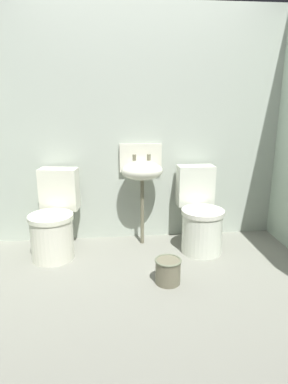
% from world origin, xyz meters
% --- Properties ---
extents(ground_plane, '(3.30, 2.43, 0.08)m').
position_xyz_m(ground_plane, '(0.00, 0.00, -0.04)').
color(ground_plane, gray).
extents(wall_back, '(3.30, 0.10, 2.28)m').
position_xyz_m(wall_back, '(0.00, 1.07, 1.14)').
color(wall_back, '#ACB7A8').
rests_on(wall_back, ground).
extents(toilet_left, '(0.47, 0.64, 0.78)m').
position_xyz_m(toilet_left, '(-0.79, 0.67, 0.32)').
color(toilet_left, silver).
rests_on(toilet_left, ground).
extents(toilet_right, '(0.41, 0.60, 0.78)m').
position_xyz_m(toilet_right, '(0.58, 0.67, 0.32)').
color(toilet_right, silver).
rests_on(toilet_right, ground).
extents(sink, '(0.42, 0.34, 0.99)m').
position_xyz_m(sink, '(0.04, 0.85, 0.75)').
color(sink, '#6B6650').
rests_on(sink, ground).
extents(bucket, '(0.21, 0.21, 0.20)m').
position_xyz_m(bucket, '(0.17, 0.05, 0.11)').
color(bucket, '#6B6650').
rests_on(bucket, ground).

